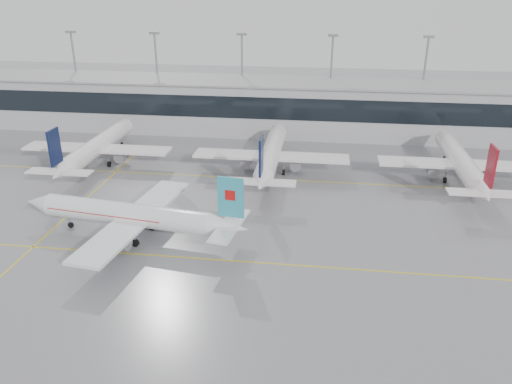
# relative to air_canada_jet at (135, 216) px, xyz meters

# --- Properties ---
(ground) EXTENTS (320.00, 320.00, 0.00)m
(ground) POSITION_rel_air_canada_jet_xyz_m (16.60, -4.79, -3.42)
(ground) COLOR gray
(ground) RESTS_ON ground
(taxi_line_main) EXTENTS (120.00, 0.25, 0.01)m
(taxi_line_main) POSITION_rel_air_canada_jet_xyz_m (16.60, -4.79, -3.42)
(taxi_line_main) COLOR #D8BF0D
(taxi_line_main) RESTS_ON ground
(taxi_line_north) EXTENTS (120.00, 0.25, 0.01)m
(taxi_line_north) POSITION_rel_air_canada_jet_xyz_m (16.60, 25.21, -3.42)
(taxi_line_north) COLOR #D8BF0D
(taxi_line_north) RESTS_ON ground
(taxi_line_cross) EXTENTS (0.25, 60.00, 0.01)m
(taxi_line_cross) POSITION_rel_air_canada_jet_xyz_m (-13.40, 10.21, -3.42)
(taxi_line_cross) COLOR #D8BF0D
(taxi_line_cross) RESTS_ON ground
(terminal) EXTENTS (180.00, 15.00, 12.00)m
(terminal) POSITION_rel_air_canada_jet_xyz_m (16.60, 57.21, 2.58)
(terminal) COLOR #A3A3A7
(terminal) RESTS_ON ground
(terminal_glass) EXTENTS (180.00, 0.20, 5.00)m
(terminal_glass) POSITION_rel_air_canada_jet_xyz_m (16.60, 49.66, 4.08)
(terminal_glass) COLOR black
(terminal_glass) RESTS_ON ground
(terminal_roof) EXTENTS (182.00, 16.00, 0.40)m
(terminal_roof) POSITION_rel_air_canada_jet_xyz_m (16.60, 57.21, 8.78)
(terminal_roof) COLOR gray
(terminal_roof) RESTS_ON ground
(light_masts) EXTENTS (156.40, 1.00, 22.60)m
(light_masts) POSITION_rel_air_canada_jet_xyz_m (16.60, 63.21, 9.92)
(light_masts) COLOR gray
(light_masts) RESTS_ON ground
(air_canada_jet) EXTENTS (35.08, 27.89, 10.86)m
(air_canada_jet) POSITION_rel_air_canada_jet_xyz_m (0.00, 0.00, 0.00)
(air_canada_jet) COLOR white
(air_canada_jet) RESTS_ON ground
(parked_jet_b) EXTENTS (29.64, 36.96, 11.72)m
(parked_jet_b) POSITION_rel_air_canada_jet_xyz_m (-18.40, 28.90, 0.29)
(parked_jet_b) COLOR white
(parked_jet_b) RESTS_ON ground
(parked_jet_c) EXTENTS (29.64, 36.96, 11.72)m
(parked_jet_c) POSITION_rel_air_canada_jet_xyz_m (16.60, 28.90, 0.29)
(parked_jet_c) COLOR white
(parked_jet_c) RESTS_ON ground
(parked_jet_d) EXTENTS (29.64, 36.96, 11.72)m
(parked_jet_d) POSITION_rel_air_canada_jet_xyz_m (51.60, 28.90, 0.29)
(parked_jet_d) COLOR white
(parked_jet_d) RESTS_ON ground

